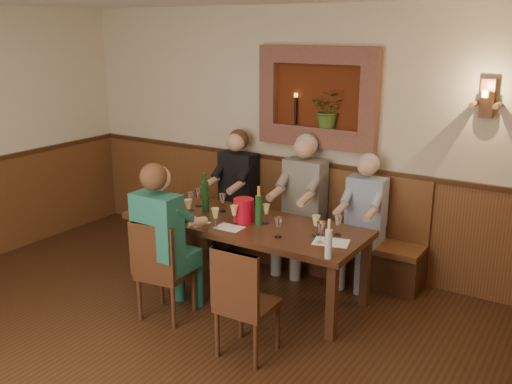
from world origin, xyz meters
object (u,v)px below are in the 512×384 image
person_bench_right (362,231)px  dining_table (245,229)px  bench (291,234)px  wine_bottle_green_a (259,209)px  chair_near_right (247,323)px  wine_bottle_green_b (205,196)px  chair_near_left (166,289)px  person_bench_left (234,203)px  water_bottle (329,243)px  person_bench_mid (300,214)px  spittoon_bucket (244,210)px  person_chair_front (166,254)px

person_bench_right → dining_table: bearing=-136.3°
bench → wine_bottle_green_a: 1.13m
chair_near_right → wine_bottle_green_b: (-1.14, 0.97, 0.64)m
chair_near_left → person_bench_left: size_ratio=0.65×
person_bench_right → bench: bearing=173.3°
dining_table → water_bottle: bearing=-20.1°
person_bench_left → person_bench_mid: person_bench_mid is taller
spittoon_bucket → wine_bottle_green_a: bearing=-2.1°
person_bench_right → wine_bottle_green_a: (-0.71, -0.85, 0.35)m
person_chair_front → chair_near_right: bearing=-9.2°
person_chair_front → wine_bottle_green_a: size_ratio=3.84×
water_bottle → wine_bottle_green_b: bearing=164.6°
dining_table → person_bench_left: bearing=130.0°
bench → chair_near_right: bench is taller
wine_bottle_green_a → water_bottle: bearing=-22.9°
bench → wine_bottle_green_a: wine_bottle_green_a is taller
water_bottle → person_bench_mid: bearing=126.6°
person_bench_left → spittoon_bucket: (0.70, -0.84, 0.26)m
person_bench_left → person_bench_mid: 0.87m
spittoon_bucket → dining_table: bearing=53.6°
person_chair_front → person_bench_right: bearing=53.1°
person_bench_right → wine_bottle_green_a: size_ratio=3.56×
bench → wine_bottle_green_b: wine_bottle_green_b is taller
wine_bottle_green_b → water_bottle: bearing=-15.4°
water_bottle → chair_near_left: bearing=-163.9°
dining_table → person_chair_front: bearing=-113.4°
person_bench_mid → wine_bottle_green_a: bearing=-89.8°
person_bench_mid → wine_bottle_green_a: 0.90m
bench → person_bench_left: (-0.70, -0.11, 0.27)m
person_bench_left → person_bench_right: person_bench_left is taller
person_bench_right → water_bottle: (0.20, -1.24, 0.32)m
dining_table → spittoon_bucket: 0.19m
chair_near_right → person_bench_right: size_ratio=0.70×
bench → water_bottle: bench is taller
dining_table → wine_bottle_green_a: wine_bottle_green_a is taller
bench → person_bench_mid: size_ratio=2.02×
person_bench_mid → chair_near_left: bearing=-107.0°
chair_near_left → wine_bottle_green_a: wine_bottle_green_a is taller
chair_near_right → person_bench_right: 1.81m
chair_near_right → wine_bottle_green_b: 1.63m
person_bench_mid → dining_table: bearing=-101.4°
chair_near_left → wine_bottle_green_a: size_ratio=2.47×
chair_near_left → person_bench_left: person_bench_left is taller
dining_table → person_bench_mid: (0.17, 0.84, -0.06)m
dining_table → person_bench_left: 1.09m
dining_table → person_bench_right: (0.88, 0.84, -0.12)m
dining_table → chair_near_left: bearing=-112.5°
bench → wine_bottle_green_a: bearing=-79.8°
person_bench_mid → spittoon_bucket: person_bench_mid is taller
dining_table → chair_near_left: chair_near_left is taller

